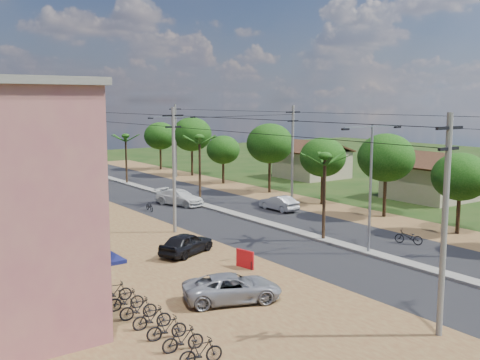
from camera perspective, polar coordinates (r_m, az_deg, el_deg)
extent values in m
plane|color=black|center=(35.97, 12.90, -7.35)|extent=(160.00, 160.00, 0.00)
cube|color=black|center=(46.97, -0.89, -3.49)|extent=(12.00, 110.00, 0.04)
cube|color=#605E56|center=(49.41, -2.86, -2.84)|extent=(1.00, 90.00, 0.18)
cube|color=brown|center=(34.17, -15.26, -8.22)|extent=(18.00, 46.00, 0.04)
cube|color=brown|center=(52.16, 6.84, -2.39)|extent=(5.00, 90.00, 0.03)
cube|color=#101343|center=(25.24, -14.76, -6.74)|extent=(0.80, 5.40, 0.15)
cube|color=black|center=(25.64, -15.35, -10.73)|extent=(0.10, 3.00, 2.40)
cube|color=navy|center=(24.50, -15.74, 0.88)|extent=(0.12, 4.20, 1.20)
cube|color=#101343|center=(31.74, -19.25, -3.91)|extent=(0.80, 5.40, 0.15)
cube|color=black|center=(32.05, -19.71, -7.12)|extent=(0.10, 3.00, 2.40)
cube|color=navy|center=(31.22, -20.05, 0.98)|extent=(0.12, 4.20, 1.20)
cube|color=#101343|center=(38.41, -22.19, -2.03)|extent=(0.80, 5.40, 0.15)
cube|color=black|center=(38.67, -22.55, -4.70)|extent=(0.10, 3.00, 2.40)
cube|color=navy|center=(38.05, -22.82, 1.04)|extent=(0.12, 4.20, 1.20)
cube|color=gray|center=(57.15, 18.86, -0.19)|extent=(7.00, 7.00, 3.30)
cube|color=gray|center=(69.77, 7.30, 1.60)|extent=(7.00, 7.00, 3.30)
cylinder|color=black|center=(42.80, 21.32, -2.59)|extent=(0.28, 0.28, 3.85)
ellipsoid|color=black|center=(42.47, 21.47, 0.32)|extent=(4.00, 4.00, 3.40)
cylinder|color=black|center=(47.17, 14.51, -0.92)|extent=(0.28, 0.28, 4.55)
ellipsoid|color=black|center=(46.85, 14.62, 2.22)|extent=(4.60, 4.60, 3.91)
cylinder|color=black|center=(51.72, 8.36, -0.24)|extent=(0.28, 0.28, 4.06)
ellipsoid|color=black|center=(51.44, 8.41, 2.31)|extent=(4.20, 4.20, 3.57)
cylinder|color=black|center=(57.79, 3.02, 1.05)|extent=(0.28, 0.28, 4.76)
ellipsoid|color=black|center=(57.52, 3.04, 3.74)|extent=(4.80, 4.80, 4.08)
cylinder|color=black|center=(64.05, -1.71, 1.24)|extent=(0.28, 0.28, 3.64)
ellipsoid|color=black|center=(63.83, -1.72, 3.10)|extent=(3.80, 3.80, 3.23)
cylinder|color=black|center=(71.04, -4.90, 2.40)|extent=(0.28, 0.28, 4.90)
ellipsoid|color=black|center=(70.82, -4.92, 4.66)|extent=(5.00, 5.00, 4.25)
cylinder|color=black|center=(77.89, -8.08, 2.64)|extent=(0.28, 0.28, 4.34)
ellipsoid|color=black|center=(77.70, -8.11, 4.47)|extent=(4.40, 4.40, 3.74)
cylinder|color=black|center=(38.03, 8.54, -1.92)|extent=(0.22, 0.22, 5.80)
cylinder|color=black|center=(50.61, -4.10, 0.86)|extent=(0.22, 0.22, 6.20)
cylinder|color=black|center=(64.77, -11.48, 1.99)|extent=(0.22, 0.22, 5.50)
cylinder|color=gray|center=(35.13, 13.10, -1.04)|extent=(0.16, 0.16, 8.00)
cube|color=gray|center=(35.65, 14.59, 5.34)|extent=(2.40, 0.08, 0.08)
cube|color=gray|center=(33.85, 11.96, 5.29)|extent=(2.40, 0.08, 0.08)
cube|color=black|center=(36.50, 15.70, 5.20)|extent=(0.50, 0.18, 0.12)
cube|color=black|center=(33.05, 10.66, 5.09)|extent=(0.50, 0.18, 0.12)
cylinder|color=gray|center=(54.82, -6.83, 2.33)|extent=(0.16, 0.16, 8.00)
cube|color=gray|center=(55.15, -5.80, 6.44)|extent=(2.40, 0.08, 0.08)
cube|color=gray|center=(54.01, -8.03, 6.37)|extent=(2.40, 0.08, 0.08)
cube|color=black|center=(55.71, -4.81, 6.36)|extent=(0.50, 0.18, 0.12)
cube|color=black|center=(53.51, -9.08, 6.22)|extent=(0.50, 0.18, 0.12)
cylinder|color=gray|center=(77.63, -15.73, 3.76)|extent=(0.16, 0.16, 8.00)
cube|color=gray|center=(77.87, -15.00, 6.67)|extent=(2.40, 0.08, 0.08)
cube|color=gray|center=(77.06, -16.68, 6.60)|extent=(2.40, 0.08, 0.08)
cube|color=black|center=(78.26, -14.24, 6.63)|extent=(0.50, 0.18, 0.12)
cube|color=black|center=(76.71, -17.46, 6.49)|extent=(0.50, 0.18, 0.12)
cylinder|color=#605E56|center=(23.55, 20.05, -4.53)|extent=(0.24, 0.24, 9.00)
cube|color=black|center=(23.05, 20.52, 4.98)|extent=(1.60, 0.12, 0.12)
cube|color=black|center=(23.10, 20.42, 3.00)|extent=(1.20, 0.12, 0.12)
cylinder|color=#605E56|center=(40.09, -6.72, 0.94)|extent=(0.24, 0.24, 9.00)
cube|color=black|center=(39.80, -6.82, 6.52)|extent=(1.60, 0.12, 0.12)
cube|color=black|center=(39.83, -6.80, 5.37)|extent=(1.20, 0.12, 0.12)
cylinder|color=#605E56|center=(60.23, -16.85, 3.03)|extent=(0.24, 0.24, 9.00)
cube|color=black|center=(60.04, -17.00, 6.74)|extent=(1.60, 0.12, 0.12)
cube|color=black|center=(60.06, -16.97, 5.97)|extent=(1.20, 0.12, 0.12)
cylinder|color=#605E56|center=(80.37, -21.66, 3.99)|extent=(0.24, 0.24, 9.00)
cube|color=black|center=(80.23, -21.81, 6.76)|extent=(1.60, 0.12, 0.12)
cube|color=black|center=(80.24, -21.78, 6.19)|extent=(1.20, 0.12, 0.12)
cylinder|color=#605E56|center=(51.63, 5.35, 2.55)|extent=(0.24, 0.24, 9.00)
cube|color=black|center=(51.40, 5.41, 6.88)|extent=(1.60, 0.12, 0.12)
cube|color=black|center=(51.42, 5.40, 5.99)|extent=(1.20, 0.12, 0.12)
cylinder|color=#605E56|center=(69.73, -6.55, 3.96)|extent=(0.24, 0.24, 9.00)
cube|color=black|center=(69.56, -6.60, 7.17)|extent=(1.60, 0.12, 0.12)
cube|color=black|center=(69.58, -6.59, 6.51)|extent=(1.20, 0.12, 0.12)
imported|color=gray|center=(48.50, 3.96, -2.40)|extent=(1.46, 3.92, 1.28)
imported|color=beige|center=(51.14, -6.14, -1.81)|extent=(3.48, 5.20, 1.40)
imported|color=gray|center=(26.94, -0.77, -10.97)|extent=(5.14, 3.67, 1.30)
imported|color=black|center=(34.88, -5.47, -6.50)|extent=(4.34, 3.08, 1.37)
imported|color=black|center=(38.82, 16.75, -5.62)|extent=(1.33, 1.93, 0.96)
imported|color=black|center=(48.76, -9.17, -2.69)|extent=(0.75, 1.64, 0.83)
imported|color=black|center=(61.36, -13.83, -0.48)|extent=(1.04, 1.95, 1.13)
cube|color=red|center=(32.04, 0.51, -8.05)|extent=(0.33, 1.29, 1.08)
cylinder|color=black|center=(31.66, 1.15, -8.77)|extent=(0.04, 0.04, 0.54)
cylinder|color=black|center=(32.58, -0.11, -8.27)|extent=(0.04, 0.04, 0.54)
imported|color=black|center=(21.11, -4.00, -17.00)|extent=(1.72, 0.76, 1.00)
imported|color=black|center=(22.14, -5.82, -15.79)|extent=(1.72, 0.76, 1.00)
imported|color=black|center=(23.19, -7.46, -14.68)|extent=(1.72, 0.76, 1.00)
imported|color=black|center=(24.26, -8.95, -13.65)|extent=(1.72, 0.76, 1.00)
imported|color=black|center=(25.36, -10.29, -12.71)|extent=(1.72, 0.76, 1.00)
imported|color=black|center=(26.47, -11.51, -11.83)|extent=(1.72, 0.76, 1.00)
imported|color=black|center=(27.60, -12.63, -11.03)|extent=(1.72, 0.76, 1.00)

